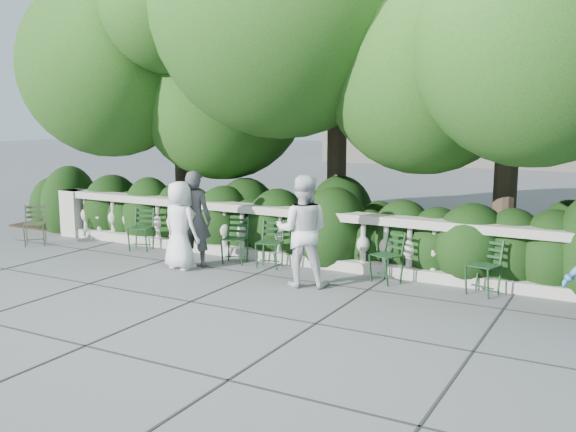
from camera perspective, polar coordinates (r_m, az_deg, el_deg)
The scene contains 13 objects.
ground at distance 9.89m, azimuth -2.81°, elevation -6.55°, with size 90.00×90.00×0.00m, color #4E5255.
balustrade at distance 11.31m, azimuth 1.96°, elevation -1.99°, with size 12.00×0.44×1.00m.
shrub_hedge at distance 12.47m, azimuth 4.44°, elevation -3.23°, with size 15.00×2.60×1.70m, color black, non-canonical shape.
tree_canopy at distance 12.15m, azimuth 8.13°, elevation 15.18°, with size 15.04×6.52×6.78m.
chair_a at distance 12.80m, azimuth -13.15°, elevation -3.12°, with size 0.44×0.48×0.84m, color black, non-canonical shape.
chair_b at distance 11.11m, azimuth -1.90°, elevation -4.76°, with size 0.44×0.48×0.84m, color black, non-canonical shape.
chair_c at distance 10.29m, azimuth 8.12°, elevation -6.01°, with size 0.44×0.48×0.84m, color black, non-canonical shape.
chair_d at distance 11.45m, azimuth -4.98°, elevation -4.37°, with size 0.44×0.48×0.84m, color black, non-canonical shape.
chair_e at distance 9.93m, azimuth 16.45°, elevation -6.87°, with size 0.44×0.48×0.84m, color black, non-canonical shape.
chair_weathered at distance 13.90m, azimuth -21.57°, elevation -2.55°, with size 0.44×0.48×0.84m, color black, non-canonical shape.
person_businessman at distance 11.15m, azimuth -9.58°, elevation -0.83°, with size 0.75×0.49×1.53m, color silver.
person_woman_grey at distance 11.29m, azimuth -8.33°, elevation -0.24°, with size 0.62×0.41×1.69m, color #38383C.
person_casual_man at distance 9.92m, azimuth 1.29°, elevation -1.33°, with size 0.85×0.66×1.74m, color silver.
Camera 1 is at (5.00, -8.09, 2.71)m, focal length 40.00 mm.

